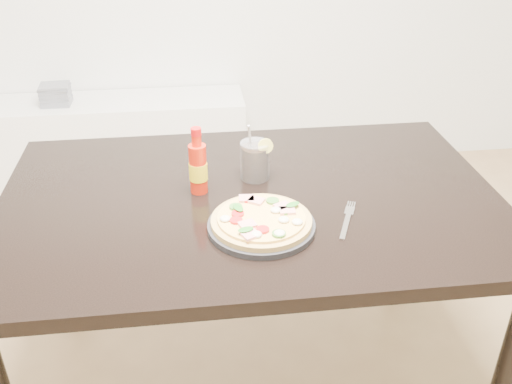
{
  "coord_description": "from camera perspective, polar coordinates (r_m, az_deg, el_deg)",
  "views": [
    {
      "loc": [
        -0.38,
        -0.79,
        1.56
      ],
      "look_at": [
        -0.23,
        0.46,
        0.83
      ],
      "focal_mm": 40.0,
      "sensor_mm": 36.0,
      "label": 1
    }
  ],
  "objects": [
    {
      "name": "cola_cup",
      "position": [
        1.67,
        -0.1,
        3.1
      ],
      "size": [
        0.09,
        0.09,
        0.18
      ],
      "rotation": [
        0.0,
        0.0,
        0.24
      ],
      "color": "black",
      "rests_on": "dining_table"
    },
    {
      "name": "dining_table",
      "position": [
        1.65,
        -0.52,
        -2.87
      ],
      "size": [
        1.4,
        0.9,
        0.75
      ],
      "color": "black",
      "rests_on": "ground"
    },
    {
      "name": "plate",
      "position": [
        1.45,
        0.54,
        -3.42
      ],
      "size": [
        0.28,
        0.28,
        0.02
      ],
      "primitive_type": "cylinder",
      "color": "black",
      "rests_on": "dining_table"
    },
    {
      "name": "media_console",
      "position": [
        3.17,
        -14.03,
        4.62
      ],
      "size": [
        1.4,
        0.34,
        0.5
      ],
      "primitive_type": "cube",
      "color": "white",
      "rests_on": "ground"
    },
    {
      "name": "cd_stack",
      "position": [
        3.09,
        -19.41,
        9.18
      ],
      "size": [
        0.14,
        0.12,
        0.1
      ],
      "color": "slate",
      "rests_on": "media_console"
    },
    {
      "name": "hot_sauce_bottle",
      "position": [
        1.59,
        -5.82,
        2.49
      ],
      "size": [
        0.06,
        0.06,
        0.2
      ],
      "rotation": [
        0.0,
        0.0,
        -0.37
      ],
      "color": "red",
      "rests_on": "dining_table"
    },
    {
      "name": "fork",
      "position": [
        1.51,
        9.13,
        -2.64
      ],
      "size": [
        0.09,
        0.18,
        0.0
      ],
      "rotation": [
        0.0,
        0.0,
        -0.4
      ],
      "color": "silver",
      "rests_on": "dining_table"
    },
    {
      "name": "pizza",
      "position": [
        1.44,
        0.57,
        -2.78
      ],
      "size": [
        0.26,
        0.26,
        0.03
      ],
      "color": "tan",
      "rests_on": "plate"
    }
  ]
}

